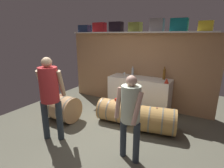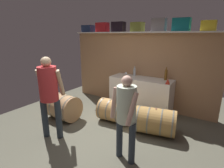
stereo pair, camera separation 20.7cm
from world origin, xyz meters
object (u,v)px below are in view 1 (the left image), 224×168
red_funnel (167,81)px  wine_barrel_far (62,108)px  wine_barrel_flank (156,120)px  toolcase_yellow (206,26)px  wine_bottle_clear (133,71)px  toolcase_teal (179,25)px  winemaker_pouring (130,110)px  toolcase_navy (85,29)px  toolcase_olive (135,27)px  toolcase_red (100,27)px  wine_bottle_amber (164,74)px  wine_glass (124,73)px  work_cabinet (139,94)px  wine_barrel_near (115,111)px  toolcase_black (116,27)px  tasting_cup (116,99)px  toolcase_grey (157,25)px  visitor_tasting (50,91)px

red_funnel → wine_barrel_far: red_funnel is taller
wine_barrel_far → wine_barrel_flank: (2.26, 0.57, -0.03)m
toolcase_yellow → wine_bottle_clear: toolcase_yellow is taller
toolcase_teal → winemaker_pouring: bearing=-95.7°
toolcase_navy → wine_barrel_far: 2.70m
toolcase_olive → winemaker_pouring: toolcase_olive is taller
toolcase_red → red_funnel: size_ratio=3.01×
toolcase_navy → wine_bottle_amber: bearing=-4.6°
toolcase_navy → toolcase_yellow: size_ratio=1.19×
toolcase_yellow → wine_glass: toolcase_yellow is taller
work_cabinet → wine_bottle_amber: bearing=13.7°
work_cabinet → wine_barrel_far: (-1.47, -1.55, -0.15)m
work_cabinet → wine_barrel_near: bearing=-105.0°
toolcase_red → wine_bottle_clear: size_ratio=1.39×
toolcase_black → tasting_cup: (0.63, -1.16, -1.75)m
wine_barrel_near → wine_barrel_flank: (1.04, -0.03, 0.02)m
toolcase_grey → wine_barrel_near: toolcase_grey is taller
wine_barrel_near → visitor_tasting: bearing=-125.3°
visitor_tasting → wine_bottle_clear: bearing=49.8°
wine_bottle_amber → red_funnel: 0.41m
toolcase_teal → wine_bottle_amber: bearing=-166.2°
work_cabinet → wine_bottle_amber: wine_bottle_amber is taller
wine_barrel_flank → toolcase_navy: bearing=145.2°
toolcase_yellow → wine_bottle_clear: bearing=-174.6°
toolcase_olive → wine_barrel_far: size_ratio=0.39×
wine_bottle_amber → wine_barrel_near: (-0.88, -1.10, -0.83)m
red_funnel → work_cabinet: bearing=164.7°
toolcase_teal → wine_barrel_near: bearing=-133.8°
wine_bottle_clear → toolcase_grey: bearing=5.2°
work_cabinet → wine_glass: 0.72m
toolcase_navy → winemaker_pouring: bearing=-44.1°
toolcase_red → winemaker_pouring: bearing=-45.0°
toolcase_red → toolcase_black: bearing=2.6°
toolcase_olive → toolcase_teal: 1.15m
toolcase_olive → wine_barrel_near: (0.02, -1.16, -2.04)m
work_cabinet → wine_glass: (-0.43, -0.10, 0.57)m
toolcase_yellow → wine_bottle_clear: (-1.74, -0.06, -1.22)m
toolcase_red → visitor_tasting: toolcase_red is taller
wine_barrel_near → wine_barrel_flank: bearing=-6.9°
winemaker_pouring → toolcase_olive: bearing=-57.9°
toolcase_teal → work_cabinet: 2.07m
work_cabinet → wine_barrel_flank: work_cabinet is taller
wine_bottle_amber → tasting_cup: 1.50m
toolcase_black → red_funnel: 2.15m
toolcase_olive → toolcase_navy: bearing=-176.4°
toolcase_black → wine_bottle_clear: (0.59, -0.06, -1.25)m
toolcase_black → winemaker_pouring: (1.50, -2.28, -1.40)m
toolcase_grey → wine_barrel_flank: size_ratio=0.36×
toolcase_teal → wine_glass: 1.86m
toolcase_yellow → wine_barrel_flank: 2.43m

